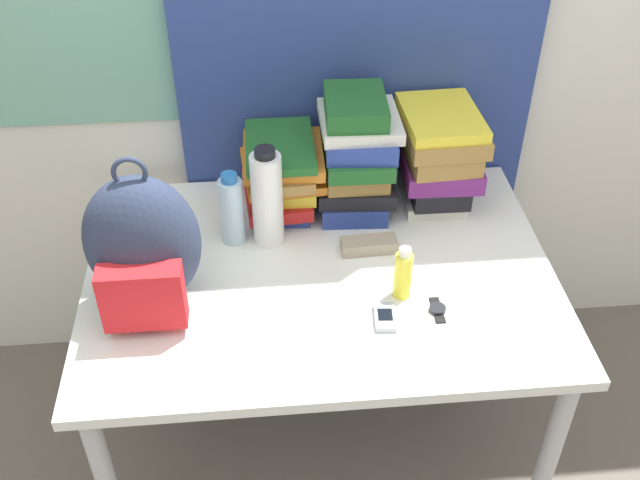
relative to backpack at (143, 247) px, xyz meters
name	(u,v)px	position (x,y,z in m)	size (l,w,h in m)	color
desk	(320,291)	(0.43, 0.08, -0.25)	(1.22, 0.88, 0.71)	silver
backpack	(143,247)	(0.00, 0.00, 0.00)	(0.27, 0.24, 0.42)	#2D3851
book_stack_left	(281,173)	(0.34, 0.37, -0.06)	(0.24, 0.29, 0.22)	navy
book_stack_center	(356,155)	(0.55, 0.37, -0.01)	(0.23, 0.28, 0.34)	navy
book_stack_right	(439,155)	(0.79, 0.37, -0.02)	(0.23, 0.28, 0.28)	silver
water_bottle	(232,210)	(0.20, 0.23, -0.07)	(0.06, 0.06, 0.21)	silver
sports_bottle	(267,198)	(0.30, 0.22, -0.03)	(0.08, 0.08, 0.29)	white
sunscreen_bottle	(403,274)	(0.62, -0.03, -0.11)	(0.05, 0.05, 0.15)	yellow
cell_phone	(385,317)	(0.57, -0.12, -0.17)	(0.06, 0.10, 0.02)	#B7BCC6
sunglasses_case	(369,245)	(0.56, 0.15, -0.16)	(0.15, 0.06, 0.04)	gray
wristwatch	(437,309)	(0.70, -0.10, -0.17)	(0.04, 0.09, 0.01)	black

